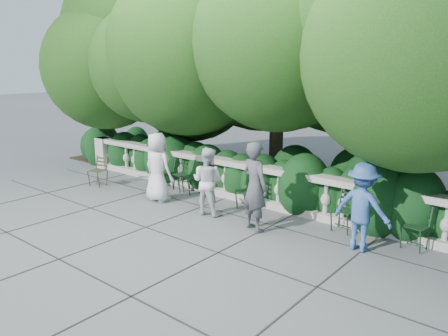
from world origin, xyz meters
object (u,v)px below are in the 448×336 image
Objects in this scene: chair_weathered at (95,187)px; person_older_blue at (362,207)px; chair_b at (187,194)px; person_casual_man at (208,181)px; chair_d at (339,233)px; person_businessman at (158,167)px; chair_c at (162,188)px; chair_a at (177,191)px; chair_f at (410,251)px; chair_e at (242,211)px; person_woman_grey at (255,187)px.

chair_weathered is 7.51m from person_older_blue.
chair_weathered is at bearing -136.56° from chair_b.
person_older_blue is at bearing 174.49° from person_casual_man.
chair_d is 0.49× the size of person_businessman.
chair_a is at bearing 14.94° from chair_c.
chair_c is at bearing -3.01° from person_older_blue.
person_casual_man reaches higher than chair_b.
chair_f is at bearing 18.83° from chair_b.
person_older_blue reaches higher than chair_a.
chair_e is (2.87, -0.11, 0.00)m from chair_c.
person_businessman is 0.93× the size of person_woman_grey.
person_woman_grey reaches higher than person_older_blue.
person_businessman reaches higher than person_casual_man.
chair_d is at bearing 9.84° from chair_c.
chair_c is 1.41m from person_businessman.
chair_weathered is 0.49× the size of person_businessman.
chair_e is 0.54× the size of person_casual_man.
chair_c is 4.03m from person_woman_grey.
chair_weathered is 0.54× the size of person_casual_man.
person_casual_man is at bearing -10.33° from chair_b.
person_woman_grey is (2.87, -0.94, 0.93)m from chair_b.
chair_b is at bearing -176.67° from chair_d.
chair_e is 3.16m from person_older_blue.
person_woman_grey reaches higher than chair_d.
chair_b and chair_e have the same top height.
chair_a is 1.00× the size of chair_e.
chair_c is 0.49× the size of person_businessman.
person_older_blue is (5.36, -0.53, 0.83)m from chair_a.
person_woman_grey is at bearing -21.88° from chair_e.
chair_weathered is 4.03m from person_casual_man.
chair_c is 2.87m from chair_e.
person_businessman reaches higher than chair_weathered.
chair_a and chair_c have the same top height.
chair_e is 0.49× the size of person_businessman.
person_older_blue reaches higher than chair_weathered.
person_woman_grey reaches higher than chair_c.
person_casual_man reaches higher than chair_f.
chair_d is at bearing -171.61° from chair_f.
chair_e is at bearing 7.29° from chair_c.
person_woman_grey is at bearing 13.42° from person_older_blue.
chair_b is 1.84m from person_casual_man.
chair_d is (4.32, 0.01, 0.00)m from chair_b.
chair_c is at bearing -28.37° from person_casual_man.
person_casual_man is 3.51m from person_older_blue.
person_businessman is at bearing 5.29° from person_older_blue.
person_older_blue reaches higher than chair_f.
chair_weathered is (-6.80, -1.15, 0.00)m from chair_d.
person_woman_grey is at bearing -9.71° from chair_weathered.
chair_e is (1.93, -0.14, 0.00)m from chair_b.
chair_f is 0.45× the size of person_woman_grey.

